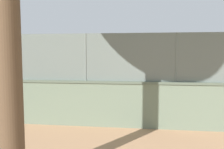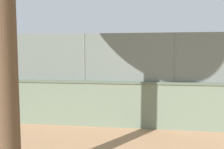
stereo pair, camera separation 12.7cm
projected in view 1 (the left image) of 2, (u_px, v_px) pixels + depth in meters
ground_plane at (127, 81)px, 21.42m from camera, size 260.00×260.00×0.00m
perimeter_wall at (175, 105)px, 7.92m from camera, size 24.54×0.56×1.58m
fence_panel_on_wall at (176, 57)px, 7.77m from camera, size 24.12×0.30×1.60m
player_foreground_swinging at (141, 76)px, 16.02m from camera, size 0.72×1.23×1.60m
player_near_wall_returning at (58, 76)px, 15.52m from camera, size 0.71×0.90×1.67m
sports_ball at (139, 94)px, 13.92m from camera, size 0.21×0.21×0.21m
spare_ball_by_wall at (36, 113)px, 9.72m from camera, size 0.14×0.14×0.14m
courtside_bench at (51, 105)px, 9.56m from camera, size 1.60×0.40×0.87m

